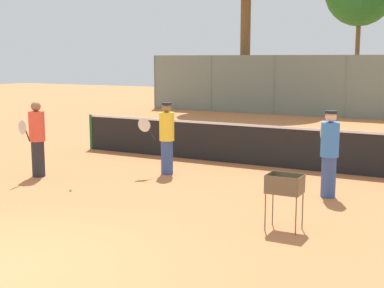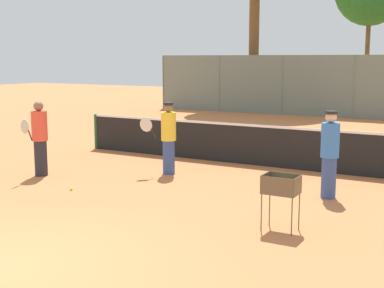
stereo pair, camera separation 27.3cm
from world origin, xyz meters
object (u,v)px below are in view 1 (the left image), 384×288
(player_yellow_shirt, at_px, (166,137))
(ball_cart, at_px, (285,188))
(player_white_outfit, at_px, (37,138))
(tennis_net, at_px, (241,143))
(player_red_cap, at_px, (329,153))

(player_yellow_shirt, relative_size, ball_cart, 1.88)
(player_white_outfit, height_order, player_yellow_shirt, player_white_outfit)
(tennis_net, relative_size, player_yellow_shirt, 5.80)
(player_red_cap, height_order, player_yellow_shirt, player_red_cap)
(player_yellow_shirt, bearing_deg, player_white_outfit, -6.64)
(player_red_cap, bearing_deg, ball_cart, 146.27)
(player_white_outfit, height_order, player_red_cap, player_white_outfit)
(player_white_outfit, xyz_separation_m, player_yellow_shirt, (2.53, 1.66, -0.01))
(player_white_outfit, relative_size, ball_cart, 1.93)
(tennis_net, height_order, player_white_outfit, player_white_outfit)
(player_red_cap, distance_m, ball_cart, 2.44)
(player_white_outfit, distance_m, player_yellow_shirt, 3.03)
(player_red_cap, xyz_separation_m, ball_cart, (-0.11, -2.43, -0.22))
(tennis_net, distance_m, player_red_cap, 3.72)
(tennis_net, relative_size, ball_cart, 10.92)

